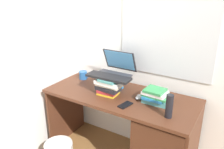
% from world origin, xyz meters
% --- Properties ---
extents(wall_back, '(6.00, 0.06, 2.60)m').
position_xyz_m(wall_back, '(0.00, 0.35, 1.30)').
color(wall_back, white).
rests_on(wall_back, ground).
extents(wall_left, '(0.05, 6.00, 2.60)m').
position_xyz_m(wall_left, '(-0.81, 0.00, 1.30)').
color(wall_left, silver).
rests_on(wall_left, ground).
extents(desk, '(1.44, 0.62, 0.72)m').
position_xyz_m(desk, '(0.36, -0.02, 0.40)').
color(desk, '#4C2819').
rests_on(desk, ground).
extents(book_stack_tall, '(0.24, 0.21, 0.14)m').
position_xyz_m(book_stack_tall, '(-0.13, 0.05, 0.79)').
color(book_stack_tall, '#2672B2').
rests_on(book_stack_tall, desk).
extents(book_stack_keyboard_riser, '(0.24, 0.18, 0.17)m').
position_xyz_m(book_stack_keyboard_riser, '(-0.09, -0.06, 0.81)').
color(book_stack_keyboard_riser, yellow).
rests_on(book_stack_keyboard_riser, desk).
extents(book_stack_side, '(0.24, 0.18, 0.13)m').
position_xyz_m(book_stack_side, '(0.34, 0.02, 0.79)').
color(book_stack_side, teal).
rests_on(book_stack_side, desk).
extents(laptop, '(0.35, 0.33, 0.23)m').
position_xyz_m(laptop, '(-0.13, 0.12, 0.92)').
color(laptop, '#2D2D33').
rests_on(laptop, book_stack_tall).
extents(keyboard, '(0.42, 0.15, 0.02)m').
position_xyz_m(keyboard, '(-0.09, -0.06, 0.90)').
color(keyboard, black).
rests_on(keyboard, book_stack_keyboard_riser).
extents(computer_mouse, '(0.06, 0.10, 0.04)m').
position_xyz_m(computer_mouse, '(0.19, 0.01, 0.74)').
color(computer_mouse, '#A5A8AD').
rests_on(computer_mouse, desk).
extents(mug, '(0.12, 0.09, 0.09)m').
position_xyz_m(mug, '(-0.54, 0.13, 0.77)').
color(mug, '#265999').
rests_on(mug, desk).
extents(water_bottle, '(0.06, 0.06, 0.19)m').
position_xyz_m(water_bottle, '(0.52, -0.15, 0.82)').
color(water_bottle, black).
rests_on(water_bottle, desk).
extents(cell_phone, '(0.09, 0.15, 0.01)m').
position_xyz_m(cell_phone, '(0.14, -0.16, 0.73)').
color(cell_phone, black).
rests_on(cell_phone, desk).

